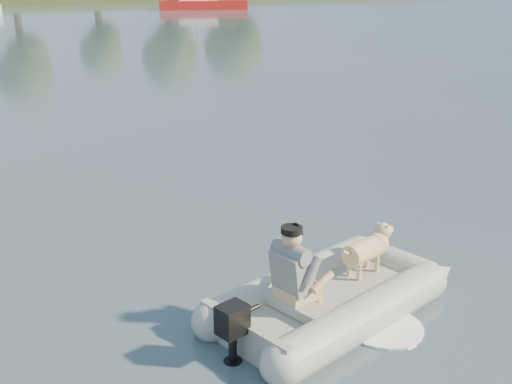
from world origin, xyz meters
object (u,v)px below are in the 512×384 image
dinghy (335,266)px  sailboat (202,4)px  man (292,268)px  dog (364,254)px

dinghy → sailboat: 49.03m
man → dog: bearing=-0.0°
man → sailboat: (16.97, 46.37, -0.27)m
sailboat → man: bearing=-93.7°
dinghy → man: size_ratio=4.54×
man → sailboat: size_ratio=0.10×
man → sailboat: sailboat is taller
dog → dinghy: bearing=-175.4°
dinghy → man: 0.65m
man → dog: 1.23m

